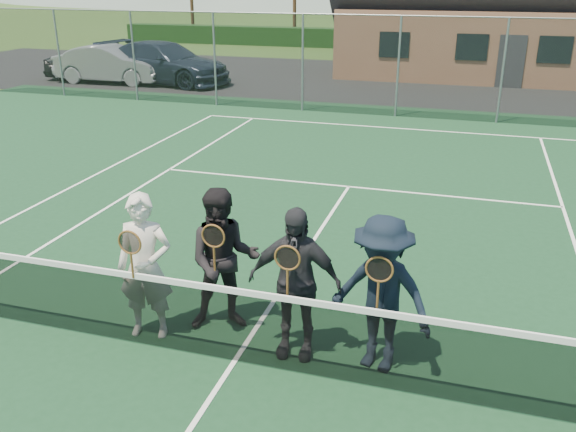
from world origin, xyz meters
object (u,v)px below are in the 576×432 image
player_a (145,267)px  player_b (224,260)px  player_c (294,283)px  car_a (90,64)px  car_c (164,63)px  tennis_net (233,322)px  car_b (111,64)px  player_d (381,294)px

player_a → player_b: size_ratio=1.00×
player_c → car_a: bearing=129.7°
car_c → player_c: player_c is taller
car_a → player_a: size_ratio=2.00×
car_c → tennis_net: 19.69m
car_a → player_b: player_b is taller
car_c → player_b: size_ratio=3.12×
car_a → player_b: 20.88m
tennis_net → player_c: bearing=33.1°
car_a → player_c: size_ratio=2.00×
tennis_net → player_b: player_b is taller
car_b → player_b: bearing=-145.7°
player_d → car_a: bearing=131.6°
tennis_net → player_a: (-1.20, 0.25, 0.38)m
player_d → player_b: bearing=171.5°
car_c → tennis_net: bearing=-140.1°
car_b → player_b: (11.51, -15.88, 0.17)m
player_b → car_c: bearing=119.8°
car_c → player_b: (9.40, -16.40, 0.11)m
car_b → player_b: player_b is taller
car_a → player_a: (12.08, -16.85, 0.31)m
player_a → player_c: same height
car_a → car_c: 3.50m
car_a → player_c: (13.87, -16.72, 0.31)m
car_c → player_b: 18.90m
car_b → car_c: 2.17m
player_b → player_d: 1.96m
car_b → car_a: bearing=67.2°
tennis_net → player_c: (0.59, 0.39, 0.38)m
car_c → player_c: 19.66m
car_b → tennis_net: (11.89, -16.57, -0.21)m
car_b → car_c: (2.11, 0.52, 0.07)m
car_a → tennis_net: size_ratio=0.31×
car_a → car_b: (1.39, -0.54, 0.13)m
car_b → player_c: size_ratio=2.52×
car_b → player_d: 21.03m
car_a → car_b: bearing=-129.0°
player_a → player_d: bearing=3.1°
car_b → player_c: (12.48, -16.18, 0.17)m
player_d → player_c: bearing=-179.1°
car_c → player_a: (8.59, -16.84, 0.11)m
car_a → player_a: 20.74m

